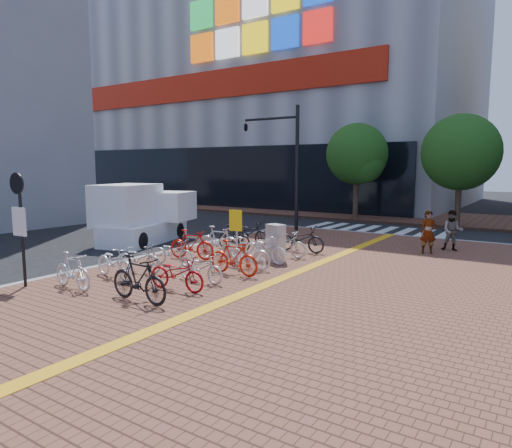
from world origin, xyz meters
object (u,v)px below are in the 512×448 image
Objects in this scene: bike_15 at (301,239)px; bike_4 at (192,245)px; bike_3 at (173,252)px; bike_12 at (247,253)px; bike_11 at (234,258)px; bike_2 at (139,258)px; pedestrian_b at (453,231)px; bike_1 at (114,262)px; bike_5 at (218,240)px; utility_box at (276,243)px; yellow_sign at (236,225)px; bike_7 at (250,233)px; bike_10 at (201,267)px; bike_6 at (234,237)px; pedestrian_a at (428,232)px; box_truck at (143,215)px; bike_14 at (283,244)px; bike_0 at (72,271)px; bike_13 at (265,248)px; bike_8 at (139,279)px; bike_9 at (177,273)px; traffic_light_pole at (273,145)px; notice_sign at (20,216)px.

bike_4 is at bearing 139.75° from bike_15.
bike_12 is at bearing -74.83° from bike_3.
bike_12 is (-0.12, 0.90, -0.02)m from bike_11.
pedestrian_b is (7.44, 9.30, 0.35)m from bike_2.
bike_5 is (0.23, 4.64, 0.04)m from bike_1.
yellow_sign is at bearing -169.42° from utility_box.
bike_7 is (-0.16, 2.30, -0.00)m from bike_5.
bike_15 is (0.19, 5.67, 0.09)m from bike_10.
bike_5 is 1.01m from bike_6.
bike_11 is (0.27, 1.22, 0.11)m from bike_10.
bike_5 is 7.94m from pedestrian_a.
box_truck is (-6.09, 1.19, -0.11)m from yellow_sign.
bike_11 is 2.37m from utility_box.
bike_0 is at bearing 153.39° from bike_14.
utility_box reaches higher than bike_15.
bike_5 is 2.73m from bike_12.
box_truck reaches higher than bike_1.
bike_13 is (2.43, -2.59, -0.04)m from bike_7.
bike_8 is at bearing 175.63° from bike_15.
bike_14 is at bearing -5.27° from bike_9.
pedestrian_a reaches higher than bike_8.
bike_1 is 1.11× the size of bike_3.
bike_2 is 1.02× the size of bike_6.
bike_4 is at bearing 4.41° from bike_0.
traffic_light_pole reaches higher than bike_1.
bike_8 is at bearing -78.28° from yellow_sign.
bike_13 is 7.56m from notice_sign.
notice_sign is at bearing 173.73° from bike_6.
bike_14 is at bearing 173.88° from bike_15.
bike_4 is at bearing 165.48° from bike_5.
bike_6 is at bearing -12.30° from bike_2.
bike_3 is 0.84× the size of bike_7.
bike_8 is at bearing -153.56° from bike_3.
bike_9 is 1.11× the size of pedestrian_b.
bike_1 is at bearing 57.08° from notice_sign.
bike_15 is (0.15, 6.70, 0.05)m from bike_9.
bike_0 is 3.69m from bike_3.
bike_11 is (2.45, -3.35, 0.03)m from bike_6.
bike_4 is (0.03, 3.36, 0.04)m from bike_1.
bike_14 is (2.50, 6.94, -0.02)m from bike_0.
traffic_light_pole reaches higher than notice_sign.
bike_7 is 0.64× the size of notice_sign.
bike_15 is 1.23× the size of pedestrian_b.
bike_6 is (0.19, 2.29, -0.03)m from bike_4.
utility_box is at bearing 58.87° from notice_sign.
pedestrian_a is at bearing -56.12° from bike_14.
bike_8 is 1.08× the size of bike_9.
bike_2 is 0.99× the size of bike_12.
utility_box is 7.91m from notice_sign.
traffic_light_pole reaches higher than utility_box.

